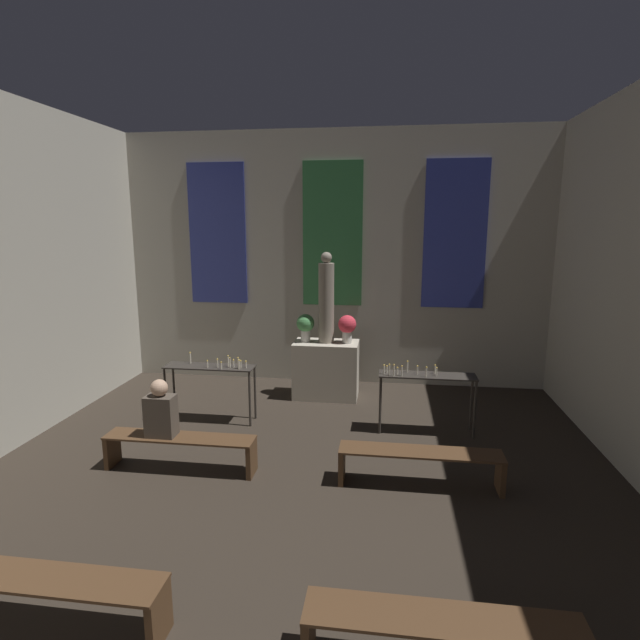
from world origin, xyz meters
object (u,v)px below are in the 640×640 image
altar (326,370)px  pew_second_right (442,634)px  candle_rack_left (211,374)px  pew_back_left (180,446)px  statue (326,300)px  person_seated (161,411)px  pew_back_right (420,460)px  flower_vase_left (305,325)px  candle_rack_right (426,383)px  flower_vase_right (347,326)px  pew_second_left (43,591)px

altar → pew_second_right: bearing=-74.9°
candle_rack_left → pew_back_left: size_ratio=0.74×
statue → candle_rack_left: 2.33m
person_seated → pew_second_right: bearing=-38.5°
pew_back_left → statue: bearing=63.3°
pew_back_left → pew_back_right: same height
flower_vase_left → candle_rack_right: flower_vase_left is taller
candle_rack_right → pew_second_right: bearing=-92.3°
pew_back_right → person_seated: size_ratio=2.60×
flower_vase_right → person_seated: (-2.07, -2.93, -0.53)m
altar → pew_back_left: altar is taller
statue → flower_vase_left: bearing=180.0°
statue → pew_back_left: bearing=-116.7°
pew_second_left → statue: bearing=74.9°
statue → person_seated: bearing=-120.1°
candle_rack_left → pew_back_right: candle_rack_left is taller
flower_vase_left → candle_rack_right: (2.01, -1.33, -0.55)m
pew_second_left → pew_second_right: same height
pew_second_right → flower_vase_right: bearing=101.5°
statue → pew_second_right: (1.47, -5.46, -1.42)m
pew_second_left → pew_back_left: same height
altar → pew_back_left: (-1.47, -2.93, -0.18)m
candle_rack_left → pew_back_right: 3.53m
flower_vase_right → pew_back_left: size_ratio=0.26×
flower_vase_left → pew_back_left: flower_vase_left is taller
pew_second_left → person_seated: person_seated is taller
flower_vase_right → pew_second_right: 5.66m
flower_vase_right → person_seated: size_ratio=0.67×
flower_vase_right → pew_second_left: bearing=-108.6°
candle_rack_right → pew_back_left: candle_rack_right is taller
altar → flower_vase_left: (-0.37, 0.00, 0.79)m
flower_vase_right → altar: bearing=180.0°
altar → candle_rack_right: bearing=-39.1°
flower_vase_right → pew_back_right: size_ratio=0.26×
flower_vase_right → pew_second_left: size_ratio=0.26×
pew_back_right → altar: bearing=116.7°
statue → pew_second_right: size_ratio=0.83×
candle_rack_right → pew_second_left: candle_rack_right is taller
candle_rack_left → pew_second_left: candle_rack_left is taller
statue → pew_back_left: (-1.47, -2.93, -1.42)m
pew_second_left → candle_rack_left: bearing=92.3°
statue → pew_second_left: 5.83m
flower_vase_left → person_seated: bearing=-114.4°
flower_vase_left → pew_second_left: 5.66m
altar → candle_rack_right: (1.64, -1.33, 0.25)m
pew_back_left → person_seated: (-0.23, 0.00, 0.44)m
pew_second_left → pew_back_left: (0.00, 2.53, 0.00)m
flower_vase_left → candle_rack_left: (-1.27, -1.33, -0.55)m
pew_second_right → pew_back_right: bearing=90.0°
pew_second_right → pew_back_left: same height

